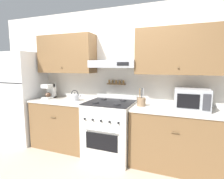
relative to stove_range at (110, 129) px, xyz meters
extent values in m
plane|color=#B2A38E|center=(0.00, -0.28, -0.47)|extent=(16.00, 16.00, 0.00)
cube|color=silver|center=(0.00, 0.40, 0.80)|extent=(5.20, 0.08, 2.55)
cube|color=brown|center=(-0.95, 0.19, 1.28)|extent=(1.11, 0.33, 0.70)
sphere|color=brown|center=(-0.95, 0.02, 1.03)|extent=(0.02, 0.02, 0.02)
cube|color=brown|center=(1.04, 0.19, 1.28)|extent=(1.29, 0.33, 0.70)
sphere|color=brown|center=(1.04, 0.02, 1.03)|extent=(0.02, 0.02, 0.02)
cube|color=#ADAFB5|center=(0.00, 0.17, 1.09)|extent=(0.80, 0.37, 0.12)
cube|color=black|center=(0.22, -0.01, 1.09)|extent=(0.19, 0.01, 0.05)
cube|color=brown|center=(0.00, 0.32, 0.74)|extent=(0.34, 0.07, 0.02)
cylinder|color=olive|center=(-0.14, 0.32, 0.78)|extent=(0.03, 0.03, 0.06)
cylinder|color=olive|center=(-0.07, 0.32, 0.78)|extent=(0.03, 0.03, 0.06)
cylinder|color=olive|center=(0.00, 0.32, 0.78)|extent=(0.03, 0.03, 0.06)
cylinder|color=olive|center=(0.07, 0.32, 0.78)|extent=(0.03, 0.03, 0.06)
cylinder|color=olive|center=(0.14, 0.32, 0.78)|extent=(0.03, 0.03, 0.06)
cube|color=brown|center=(-0.95, 0.05, -0.04)|extent=(1.11, 0.62, 0.87)
cube|color=silver|center=(-0.95, 0.05, 0.41)|extent=(1.14, 0.64, 0.03)
cylinder|color=brown|center=(-0.95, -0.27, 0.18)|extent=(0.10, 0.01, 0.01)
cube|color=brown|center=(1.04, 0.05, -0.04)|extent=(1.29, 0.62, 0.87)
cube|color=silver|center=(1.04, 0.05, 0.41)|extent=(1.31, 0.64, 0.03)
cylinder|color=brown|center=(1.04, -0.27, 0.18)|extent=(0.10, 0.01, 0.01)
cube|color=white|center=(0.00, 0.00, -0.01)|extent=(0.76, 0.70, 0.93)
cube|color=black|center=(0.00, -0.36, -0.08)|extent=(0.52, 0.01, 0.26)
cylinder|color=#ADAFB5|center=(0.00, -0.38, 0.10)|extent=(0.53, 0.02, 0.02)
cube|color=black|center=(0.00, 0.00, 0.46)|extent=(0.76, 0.70, 0.01)
cylinder|color=#232326|center=(-0.18, -0.17, 0.48)|extent=(0.11, 0.11, 0.02)
cylinder|color=#232326|center=(0.18, -0.17, 0.48)|extent=(0.11, 0.11, 0.02)
cylinder|color=#232326|center=(-0.18, 0.17, 0.48)|extent=(0.11, 0.11, 0.02)
cylinder|color=#232326|center=(0.18, 0.17, 0.48)|extent=(0.11, 0.11, 0.02)
cylinder|color=black|center=(-0.27, -0.36, 0.25)|extent=(0.03, 0.02, 0.03)
cylinder|color=black|center=(-0.14, -0.36, 0.25)|extent=(0.03, 0.02, 0.03)
cylinder|color=black|center=(0.00, -0.36, 0.25)|extent=(0.03, 0.02, 0.03)
cylinder|color=black|center=(0.14, -0.36, 0.25)|extent=(0.03, 0.02, 0.03)
cylinder|color=black|center=(0.27, -0.36, 0.25)|extent=(0.03, 0.02, 0.03)
cube|color=white|center=(0.00, 0.33, 0.50)|extent=(0.76, 0.04, 0.07)
cube|color=white|center=(-1.96, 0.01, 0.42)|extent=(0.80, 0.67, 1.80)
cube|color=black|center=(-1.96, -0.32, 0.75)|extent=(0.80, 0.01, 0.01)
cylinder|color=#B7B7BC|center=(-0.71, 0.06, 0.48)|extent=(0.17, 0.17, 0.10)
ellipsoid|color=#B7B7BC|center=(-0.71, 0.06, 0.53)|extent=(0.16, 0.16, 0.06)
sphere|color=black|center=(-0.71, 0.06, 0.57)|extent=(0.02, 0.02, 0.02)
cylinder|color=#B7B7BC|center=(-0.63, 0.06, 0.49)|extent=(0.11, 0.04, 0.09)
torus|color=black|center=(-0.71, 0.06, 0.55)|extent=(0.15, 0.01, 0.15)
cube|color=white|center=(-1.31, 0.06, 0.44)|extent=(0.16, 0.25, 0.03)
cube|color=white|center=(-1.31, 0.15, 0.57)|extent=(0.16, 0.08, 0.28)
cube|color=white|center=(-1.31, 0.05, 0.68)|extent=(0.16, 0.21, 0.07)
ellipsoid|color=#4C3323|center=(-1.31, 0.04, 0.51)|extent=(0.10, 0.10, 0.09)
cube|color=#ADAFB5|center=(1.24, 0.08, 0.58)|extent=(0.47, 0.34, 0.31)
cube|color=black|center=(1.18, -0.09, 0.58)|extent=(0.28, 0.01, 0.20)
cube|color=#38383D|center=(1.41, -0.09, 0.58)|extent=(0.09, 0.01, 0.22)
cylinder|color=#8E7051|center=(0.51, 0.06, 0.49)|extent=(0.14, 0.14, 0.13)
cylinder|color=olive|center=(0.49, 0.05, 0.63)|extent=(0.01, 0.05, 0.16)
cylinder|color=#28282B|center=(0.52, 0.07, 0.63)|extent=(0.01, 0.04, 0.16)
cylinder|color=#B2B2B7|center=(0.54, 0.07, 0.63)|extent=(0.01, 0.03, 0.16)
camera|label=1|loc=(1.04, -2.65, 1.06)|focal=28.00mm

